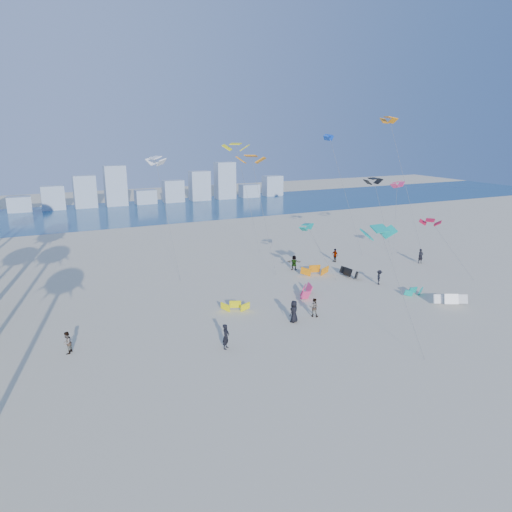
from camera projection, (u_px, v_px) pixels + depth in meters
name	position (u px, v px, depth m)	size (l,w,h in m)	color
ground	(322.00, 390.00, 30.16)	(220.00, 220.00, 0.00)	beige
ocean	(118.00, 213.00, 93.09)	(220.00, 220.00, 0.00)	navy
kitesurfer_near	(226.00, 336.00, 35.58)	(0.70, 0.46, 1.93)	black
kitesurfer_mid	(314.00, 307.00, 41.73)	(0.81, 0.63, 1.66)	gray
kitesurfers_far	(303.00, 280.00, 49.10)	(41.60, 15.51, 1.90)	black
grounded_kites	(343.00, 286.00, 48.50)	(21.66, 15.99, 1.03)	yellow
flying_kites	(306.00, 165.00, 56.05)	(34.97, 38.27, 17.80)	#0D9D8D
distant_skyline	(103.00, 192.00, 100.56)	(85.00, 3.00, 8.40)	#9EADBF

